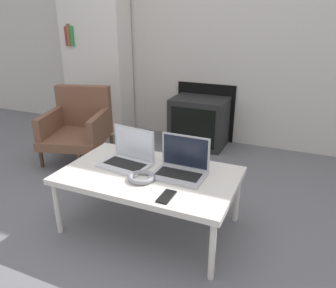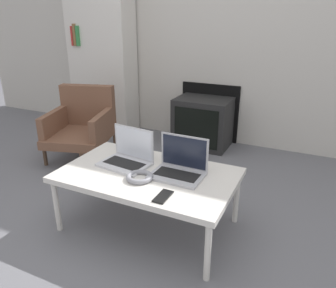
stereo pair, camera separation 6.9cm
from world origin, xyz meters
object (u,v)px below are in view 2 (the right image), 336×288
phone (163,196)px  armchair (83,122)px  headphones (139,177)px  tv (203,122)px  laptop_right (180,166)px  laptop_left (128,156)px

phone → armchair: (-1.36, 0.99, -0.05)m
headphones → phone: 0.26m
tv → armchair: 1.24m
laptop_right → armchair: bearing=152.9°
laptop_right → phone: 0.30m
headphones → armchair: size_ratio=0.22×
headphones → tv: tv is taller
armchair → laptop_right: bearing=-44.1°
phone → tv: size_ratio=0.25×
tv → armchair: size_ratio=0.76×
headphones → tv: 1.65m
laptop_right → headphones: bearing=-138.8°
tv → headphones: bearing=-83.9°
laptop_right → armchair: (-1.33, 0.70, -0.10)m
laptop_left → phone: (0.41, -0.29, -0.05)m
headphones → tv: size_ratio=0.29×
headphones → armchair: armchair is taller
laptop_right → tv: laptop_right is taller
headphones → laptop_left: bearing=137.2°
laptop_right → tv: bearing=104.7°
phone → tv: bearing=102.7°
phone → headphones: bearing=150.5°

